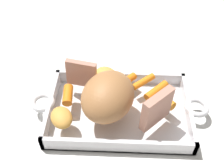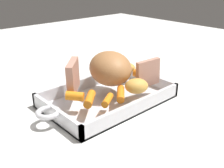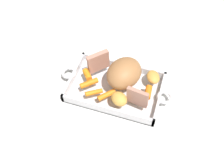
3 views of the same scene
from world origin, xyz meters
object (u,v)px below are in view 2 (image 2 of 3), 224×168
(roasting_dish, at_px, (108,97))
(roast_slice_thick, at_px, (148,73))
(roast_slice_outer, at_px, (73,77))
(baby_carrot_long, at_px, (142,74))
(potato_golden_large, at_px, (137,86))
(baby_carrot_short, at_px, (90,99))
(potato_halved, at_px, (126,67))
(baby_carrot_northeast, at_px, (74,96))
(pork_roast, at_px, (110,68))
(baby_carrot_southeast, at_px, (108,100))
(baby_carrot_southwest, at_px, (121,94))

(roasting_dish, distance_m, roast_slice_thick, 0.13)
(roast_slice_outer, bearing_deg, baby_carrot_long, 164.29)
(potato_golden_large, bearing_deg, baby_carrot_short, -16.65)
(roasting_dish, distance_m, potato_halved, 0.14)
(baby_carrot_short, bearing_deg, roasting_dish, -158.98)
(roasting_dish, relative_size, roast_slice_thick, 5.77)
(roast_slice_outer, bearing_deg, baby_carrot_northeast, 57.84)
(baby_carrot_long, bearing_deg, potato_golden_large, 34.90)
(potato_golden_large, bearing_deg, potato_halved, -124.78)
(baby_carrot_short, xyz_separation_m, baby_carrot_long, (-0.21, -0.02, 0.00))
(roasting_dish, bearing_deg, baby_carrot_short, 21.02)
(pork_roast, height_order, roast_slice_thick, pork_roast)
(roast_slice_outer, height_order, potato_halved, roast_slice_outer)
(roast_slice_outer, distance_m, baby_carrot_southeast, 0.12)
(baby_carrot_northeast, bearing_deg, baby_carrot_southwest, 145.89)
(baby_carrot_southeast, bearing_deg, pork_roast, -134.63)
(roast_slice_thick, height_order, baby_carrot_short, roast_slice_thick)
(roast_slice_outer, distance_m, baby_carrot_long, 0.21)
(baby_carrot_short, bearing_deg, pork_roast, -154.60)
(baby_carrot_northeast, xyz_separation_m, baby_carrot_short, (-0.02, 0.04, -0.00))
(baby_carrot_southeast, bearing_deg, baby_carrot_southwest, -176.56)
(baby_carrot_short, distance_m, baby_carrot_southeast, 0.04)
(roasting_dish, bearing_deg, roast_slice_outer, -30.29)
(baby_carrot_short, height_order, baby_carrot_southeast, baby_carrot_short)
(baby_carrot_northeast, relative_size, baby_carrot_southeast, 0.69)
(roast_slice_outer, height_order, baby_carrot_short, roast_slice_outer)
(roast_slice_outer, xyz_separation_m, roast_slice_thick, (-0.17, 0.10, -0.00))
(roast_slice_thick, distance_m, potato_golden_large, 0.06)
(baby_carrot_southwest, height_order, potato_golden_large, potato_golden_large)
(baby_carrot_southwest, bearing_deg, baby_carrot_long, -158.88)
(baby_carrot_northeast, relative_size, potato_halved, 0.72)
(potato_golden_large, bearing_deg, baby_carrot_long, -145.10)
(pork_roast, relative_size, roast_slice_outer, 1.68)
(pork_roast, bearing_deg, baby_carrot_southeast, 45.37)
(pork_roast, distance_m, potato_halved, 0.11)
(pork_roast, relative_size, baby_carrot_northeast, 3.20)
(pork_roast, bearing_deg, roasting_dish, 38.40)
(roasting_dish, xyz_separation_m, potato_golden_large, (-0.03, 0.07, 0.05))
(roast_slice_thick, distance_m, baby_carrot_northeast, 0.21)
(potato_halved, xyz_separation_m, potato_golden_large, (0.09, 0.13, 0.00))
(baby_carrot_southeast, distance_m, baby_carrot_long, 0.19)
(baby_carrot_southwest, relative_size, potato_golden_large, 1.09)
(pork_roast, relative_size, roast_slice_thick, 1.88)
(pork_roast, height_order, potato_halved, pork_roast)
(roast_slice_thick, distance_m, baby_carrot_long, 0.06)
(roast_slice_thick, relative_size, baby_carrot_northeast, 1.70)
(baby_carrot_northeast, relative_size, baby_carrot_short, 0.64)
(roasting_dish, relative_size, baby_carrot_southeast, 6.81)
(baby_carrot_short, xyz_separation_m, potato_golden_large, (-0.12, 0.04, 0.01))
(roasting_dish, distance_m, baby_carrot_northeast, 0.11)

